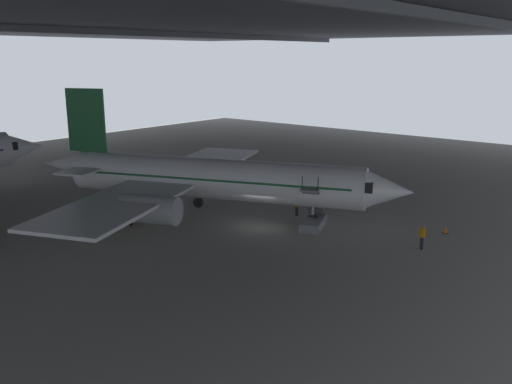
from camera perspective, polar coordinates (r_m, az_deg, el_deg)
name	(u,v)px	position (r m, az deg, el deg)	size (l,w,h in m)	color
ground_plane	(263,224)	(43.83, 0.76, -3.39)	(110.00, 110.00, 0.00)	gray
hangar_structure	(141,13)	(51.55, -11.96, 17.85)	(121.00, 99.00, 17.45)	#4C4F54
airplane_main	(207,178)	(45.40, -5.14, 1.43)	(31.32, 31.42, 10.41)	white
boarding_stairs	(313,219)	(43.01, 6.00, -2.82)	(4.21, 2.77, 4.44)	slate
crew_worker_near_nose	(422,235)	(39.74, 16.97, -4.35)	(0.38, 0.48, 1.75)	#232838
crew_worker_by_stairs	(297,205)	(46.03, 4.29, -1.40)	(0.25, 0.55, 1.59)	#232838
traffic_cone_orange	(446,229)	(44.02, 19.19, -3.72)	(0.36, 0.36, 0.60)	black
baggage_tug	(122,217)	(45.16, -13.82, -2.58)	(2.32, 2.46, 0.90)	yellow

